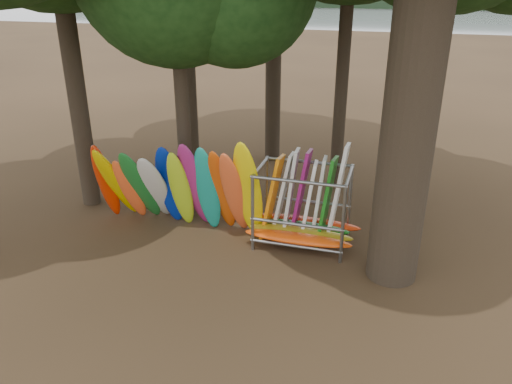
# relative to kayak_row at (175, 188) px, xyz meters

# --- Properties ---
(ground) EXTENTS (120.00, 120.00, 0.00)m
(ground) POSITION_rel_kayak_row_xyz_m (1.67, -1.29, -1.33)
(ground) COLOR #47331E
(ground) RESTS_ON ground
(lake) EXTENTS (160.00, 160.00, 0.00)m
(lake) POSITION_rel_kayak_row_xyz_m (1.67, 58.71, -1.33)
(lake) COLOR gray
(lake) RESTS_ON ground
(kayak_row) EXTENTS (5.25, 2.07, 3.24)m
(kayak_row) POSITION_rel_kayak_row_xyz_m (0.00, 0.00, 0.00)
(kayak_row) COLOR red
(kayak_row) RESTS_ON ground
(storage_rack) EXTENTS (3.20, 1.57, 2.92)m
(storage_rack) POSITION_rel_kayak_row_xyz_m (3.67, 0.23, -0.31)
(storage_rack) COLOR gray
(storage_rack) RESTS_ON ground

